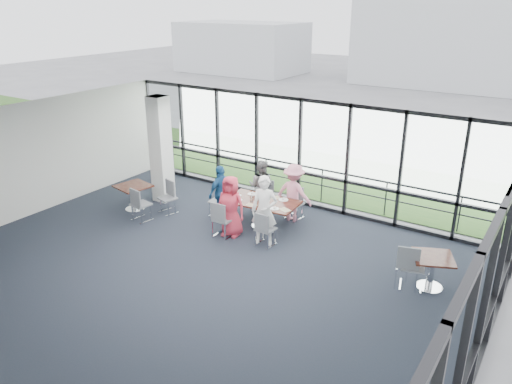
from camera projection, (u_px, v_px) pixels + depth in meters
The scene contains 41 objects.
floor at pixel (191, 275), 11.23m from camera, with size 12.00×10.00×0.02m, color #1F2631.
ceiling at pixel (184, 136), 10.07m from camera, with size 12.00×10.00×0.04m, color white.
wall_left at pixel (21, 162), 13.71m from camera, with size 0.10×10.00×3.20m, color silver.
curtain_wall_back at pixel (300, 153), 14.55m from camera, with size 12.00×0.10×3.20m, color white.
curtain_wall_right at pixel (489, 294), 7.59m from camera, with size 0.10×10.00×3.20m, color white.
structural_column at pixel (161, 150), 14.82m from camera, with size 0.50×0.50×3.20m, color white.
apron at pixel (361, 162), 19.04m from camera, with size 80.00×70.00×0.02m, color slate.
grass_strip at pixel (339, 175), 17.46m from camera, with size 80.00×5.00×0.01m, color #244F20.
hangar_aux at pixel (242, 47), 41.53m from camera, with size 10.00×6.00×4.00m, color silver.
guard_rail at pixel (308, 182), 15.41m from camera, with size 0.06×0.06×12.00m, color #2D2D33.
main_table at pixel (262, 205), 13.37m from camera, with size 2.03×1.22×0.75m.
side_table_left at pixel (133, 189), 14.45m from camera, with size 1.04×1.04×0.75m.
side_table_right at pixel (433, 262), 10.49m from camera, with size 1.07×1.07×0.75m.
diner_near_left at pixel (231, 206), 12.82m from camera, with size 0.79×0.52×1.62m, color #D13348.
diner_near_right at pixel (264, 211), 12.32m from camera, with size 0.65×0.48×1.80m, color white.
diner_far_left at pixel (261, 186), 14.25m from camera, with size 0.76×0.47×1.57m, color slate.
diner_far_right at pixel (294, 193), 13.68m from camera, with size 1.06×0.55×1.64m, color pink.
diner_end at pixel (221, 192), 13.85m from camera, with size 0.91×0.50×1.55m, color #1D548B.
chair_main_nl at pixel (224, 219), 12.87m from camera, with size 0.47×0.47×0.95m, color slate, non-canonical shape.
chair_main_nr at pixel (266, 229), 12.39m from camera, with size 0.44×0.44×0.89m, color slate, non-canonical shape.
chair_main_fl at pixel (262, 196), 14.50m from camera, with size 0.42×0.42×0.86m, color slate, non-canonical shape.
chair_main_fr at pixel (295, 204), 13.95m from camera, with size 0.43×0.43×0.87m, color slate, non-canonical shape.
chair_main_end at pixel (218, 201), 14.12m from camera, with size 0.43×0.43×0.89m, color slate, non-canonical shape.
chair_spare_la at pixel (141, 204), 13.79m from camera, with size 0.47×0.47×0.96m, color slate, non-canonical shape.
chair_spare_lb at pixel (168, 198), 14.29m from camera, with size 0.44×0.44×0.91m, color slate, non-canonical shape.
chair_spare_r at pixel (413, 266), 10.56m from camera, with size 0.49×0.49×0.99m, color slate, non-canonical shape.
plate_nl at pixel (238, 200), 13.33m from camera, with size 0.26×0.26×0.01m, color white.
plate_nr at pixel (275, 209), 12.80m from camera, with size 0.24×0.24×0.01m, color white.
plate_fl at pixel (252, 194), 13.76m from camera, with size 0.26×0.26×0.01m, color white.
plate_fr at pixel (283, 200), 13.37m from camera, with size 0.26×0.26×0.01m, color white.
plate_end at pixel (237, 196), 13.65m from camera, with size 0.27×0.27×0.01m, color white.
tumbler_a at pixel (251, 199), 13.24m from camera, with size 0.07×0.07×0.14m, color white.
tumbler_b at pixel (268, 202), 13.04m from camera, with size 0.07×0.07×0.15m, color white.
tumbler_c at pixel (268, 196), 13.50m from camera, with size 0.06×0.06×0.13m, color white.
tumbler_d at pixel (239, 196), 13.50m from camera, with size 0.07×0.07×0.13m, color white.
menu_a at pixel (252, 205), 13.03m from camera, with size 0.28×0.20×0.00m, color beige.
menu_b at pixel (285, 210), 12.75m from camera, with size 0.29×0.21×0.00m, color beige.
menu_c at pixel (273, 198), 13.52m from camera, with size 0.33×0.23×0.00m, color beige.
condiment_caddy at pixel (264, 200), 13.34m from camera, with size 0.10×0.07×0.04m, color black.
ketchup_bottle at pixel (265, 197), 13.32m from camera, with size 0.06×0.06×0.18m, color #B21E18.
green_bottle at pixel (266, 197), 13.29m from camera, with size 0.05×0.05×0.20m, color #1A6935.
Camera 1 is at (6.59, -7.39, 5.80)m, focal length 35.00 mm.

